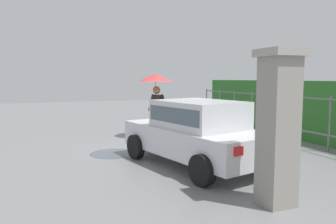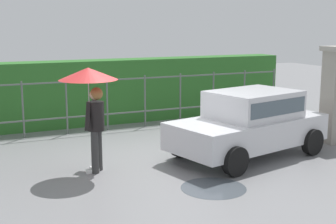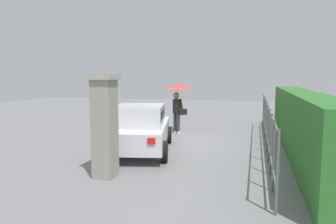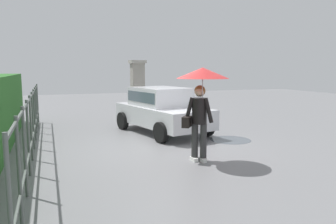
# 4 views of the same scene
# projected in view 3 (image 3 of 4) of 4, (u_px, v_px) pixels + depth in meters

# --- Properties ---
(ground_plane) EXTENTS (40.00, 40.00, 0.00)m
(ground_plane) POSITION_uv_depth(u_px,v_px,m) (174.00, 140.00, 11.47)
(ground_plane) COLOR slate
(car) EXTENTS (3.98, 2.51, 1.48)m
(car) POSITION_uv_depth(u_px,v_px,m) (140.00, 126.00, 9.60)
(car) COLOR silver
(car) RESTS_ON ground
(pedestrian) EXTENTS (1.16, 1.16, 2.12)m
(pedestrian) POSITION_uv_depth(u_px,v_px,m) (177.00, 93.00, 12.82)
(pedestrian) COLOR #333333
(pedestrian) RESTS_ON ground
(gate_pillar) EXTENTS (0.60, 0.60, 2.42)m
(gate_pillar) POSITION_uv_depth(u_px,v_px,m) (105.00, 125.00, 7.07)
(gate_pillar) COLOR gray
(gate_pillar) RESTS_ON ground
(fence_section) EXTENTS (10.33, 0.05, 1.50)m
(fence_section) POSITION_uv_depth(u_px,v_px,m) (267.00, 124.00, 10.03)
(fence_section) COLOR #59605B
(fence_section) RESTS_ON ground
(hedge_row) EXTENTS (11.28, 0.90, 1.90)m
(hedge_row) POSITION_uv_depth(u_px,v_px,m) (300.00, 121.00, 9.73)
(hedge_row) COLOR #2D6B28
(hedge_row) RESTS_ON ground
(puddle_near) EXTENTS (1.21, 1.21, 0.00)m
(puddle_near) POSITION_uv_depth(u_px,v_px,m) (121.00, 138.00, 11.85)
(puddle_near) COLOR #4C545B
(puddle_near) RESTS_ON ground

